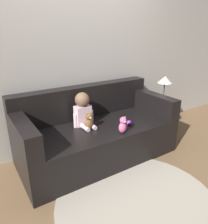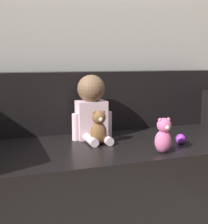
# 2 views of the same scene
# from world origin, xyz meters

# --- Properties ---
(ground_plane) EXTENTS (12.00, 12.00, 0.00)m
(ground_plane) POSITION_xyz_m (0.00, 0.00, 0.00)
(ground_plane) COLOR brown
(wall_back) EXTENTS (8.00, 0.05, 2.60)m
(wall_back) POSITION_xyz_m (0.00, 0.53, 1.30)
(wall_back) COLOR #ADA89E
(wall_back) RESTS_ON ground_plane
(couch) EXTENTS (1.96, 0.89, 0.88)m
(couch) POSITION_xyz_m (0.00, 0.05, 0.32)
(couch) COLOR black
(couch) RESTS_ON ground_plane
(person_baby) EXTENTS (0.27, 0.31, 0.42)m
(person_baby) POSITION_xyz_m (-0.15, 0.10, 0.66)
(person_baby) COLOR silver
(person_baby) RESTS_ON couch
(teddy_bear_brown) EXTENTS (0.10, 0.10, 0.21)m
(teddy_bear_brown) POSITION_xyz_m (-0.15, -0.05, 0.56)
(teddy_bear_brown) COLOR brown
(teddy_bear_brown) RESTS_ON couch
(plush_toy_side) EXTENTS (0.10, 0.09, 0.20)m
(plush_toy_side) POSITION_xyz_m (0.13, -0.34, 0.55)
(plush_toy_side) COLOR #DB6699
(plush_toy_side) RESTS_ON couch
(toy_ball) EXTENTS (0.06, 0.06, 0.06)m
(toy_ball) POSITION_xyz_m (0.32, -0.21, 0.49)
(toy_ball) COLOR purple
(toy_ball) RESTS_ON couch
(floor_rug) EXTENTS (1.58, 1.58, 0.01)m
(floor_rug) POSITION_xyz_m (-0.11, -0.90, 0.00)
(floor_rug) COLOR #B2A893
(floor_rug) RESTS_ON ground_plane
(side_table) EXTENTS (0.35, 0.35, 0.90)m
(side_table) POSITION_xyz_m (1.29, 0.13, 0.68)
(side_table) COLOR #332D28
(side_table) RESTS_ON ground_plane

